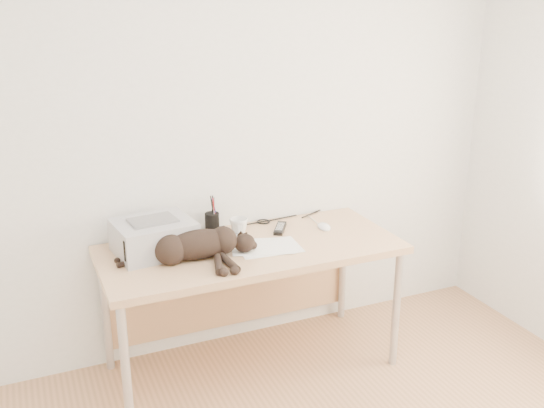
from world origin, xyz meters
name	(u,v)px	position (x,y,z in m)	size (l,w,h in m)	color
wall_back	(226,131)	(0.00, 1.75, 1.30)	(3.50, 3.50, 0.00)	white
desk	(246,263)	(0.00, 1.48, 0.61)	(1.60, 0.70, 0.74)	tan
printer	(154,237)	(-0.49, 1.51, 0.83)	(0.42, 0.37, 0.18)	#A3A3A7
papers	(266,247)	(0.07, 1.34, 0.74)	(0.39, 0.32, 0.01)	white
cat	(195,247)	(-0.32, 1.34, 0.81)	(0.71, 0.34, 0.16)	black
mug	(239,227)	(0.00, 1.57, 0.79)	(0.10, 0.10, 0.10)	white
pen_cup	(212,222)	(-0.12, 1.68, 0.80)	(0.08, 0.08, 0.21)	black
remote_grey	(236,236)	(-0.03, 1.53, 0.75)	(0.05, 0.19, 0.02)	slate
remote_black	(280,228)	(0.24, 1.55, 0.75)	(0.05, 0.18, 0.02)	black
mouse	(324,225)	(0.49, 1.48, 0.76)	(0.07, 0.12, 0.04)	white
cable_tangle	(232,226)	(0.00, 1.70, 0.75)	(1.36, 0.08, 0.01)	black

